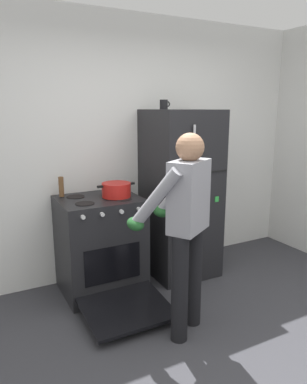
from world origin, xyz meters
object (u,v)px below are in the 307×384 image
stove_range (101,246)px  red_pot (116,190)px  person_cook (184,218)px  refrigerator (180,194)px  pepper_mill (61,187)px  coffee_mug (164,105)px

stove_range → red_pot: (0.16, -0.03, 0.55)m
stove_range → person_cook: (0.35, -0.94, 0.49)m
refrigerator → pepper_mill: size_ratio=9.23×
red_pot → pepper_mill: pepper_mill is taller
person_cook → red_pot: bearing=101.7°
stove_range → red_pot: red_pot is taller
person_cook → coffee_mug: bearing=69.2°
coffee_mug → refrigerator: bearing=-15.8°
red_pot → person_cook: bearing=-78.3°
stove_range → person_cook: person_cook is taller
refrigerator → red_pot: size_ratio=4.68×
refrigerator → coffee_mug: bearing=164.2°
red_pot → stove_range: bearing=168.8°
refrigerator → person_cook: (-0.56, -0.96, 0.07)m
person_cook → refrigerator: bearing=59.6°
red_pot → pepper_mill: 0.52m
person_cook → red_pot: 0.93m
refrigerator → person_cook: refrigerator is taller
person_cook → coffee_mug: (0.38, 1.01, 0.85)m
refrigerator → pepper_mill: bearing=170.6°
refrigerator → stove_range: refrigerator is taller
stove_range → coffee_mug: (0.73, 0.07, 1.34)m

